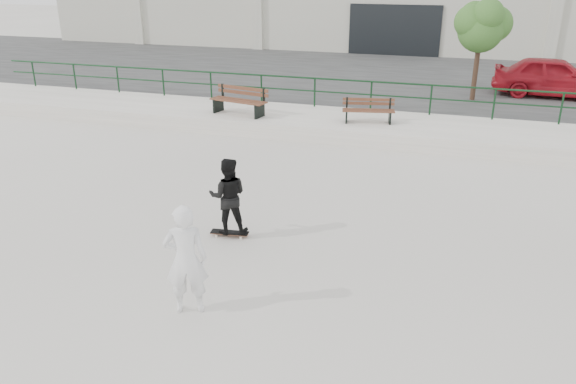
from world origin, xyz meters
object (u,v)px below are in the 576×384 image
(red_car, at_px, (554,77))
(standing_skater, at_px, (228,196))
(tree, at_px, (482,24))
(bench_right, at_px, (368,111))
(skateboard, at_px, (230,233))
(seated_skater, at_px, (186,260))
(bench_left, at_px, (239,101))

(red_car, bearing_deg, standing_skater, 154.70)
(standing_skater, bearing_deg, tree, -129.30)
(bench_right, height_order, skateboard, bench_right)
(standing_skater, bearing_deg, seated_skater, 80.35)
(red_car, height_order, seated_skater, red_car)
(bench_right, relative_size, red_car, 0.39)
(tree, xyz_separation_m, standing_skater, (-4.63, -12.36, -2.33))
(bench_right, bearing_deg, tree, 42.16)
(tree, relative_size, seated_skater, 1.96)
(red_car, bearing_deg, tree, 120.32)
(bench_right, bearing_deg, red_car, 32.27)
(bench_left, bearing_deg, standing_skater, -57.89)
(red_car, bearing_deg, seated_skater, 159.96)
(red_car, relative_size, standing_skater, 2.77)
(bench_left, bearing_deg, skateboard, -57.89)
(red_car, distance_m, skateboard, 15.76)
(bench_left, distance_m, skateboard, 8.25)
(tree, height_order, red_car, tree)
(red_car, distance_m, seated_skater, 17.93)
(bench_right, xyz_separation_m, skateboard, (-1.44, -7.95, -0.80))
(standing_skater, bearing_deg, bench_right, -119.04)
(red_car, xyz_separation_m, standing_skater, (-7.47, -13.83, -0.36))
(bench_left, xyz_separation_m, tree, (7.49, 4.68, 2.26))
(tree, bearing_deg, bench_left, -148.00)
(skateboard, bearing_deg, tree, 62.01)
(skateboard, bearing_deg, bench_left, 103.00)
(red_car, relative_size, skateboard, 5.51)
(red_car, bearing_deg, bench_left, 123.81)
(bench_left, distance_m, red_car, 12.03)
(standing_skater, distance_m, seated_skater, 2.70)
(bench_left, relative_size, tree, 0.57)
(seated_skater, bearing_deg, bench_left, -95.54)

